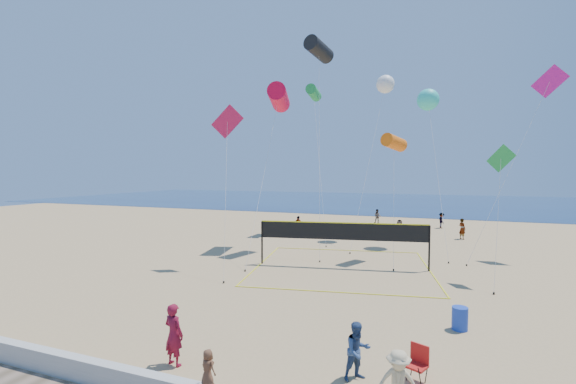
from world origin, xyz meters
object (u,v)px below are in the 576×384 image
(woman, at_px, (174,334))
(volleyball_net, at_px, (342,236))
(camp_chair, at_px, (418,361))
(trash_barrel, at_px, (460,318))

(woman, xyz_separation_m, volleyball_net, (1.93, 12.57, 0.90))
(woman, height_order, camp_chair, woman)
(camp_chair, relative_size, trash_barrel, 1.31)
(volleyball_net, bearing_deg, trash_barrel, -61.38)
(camp_chair, height_order, volleyball_net, volleyball_net)
(trash_barrel, bearing_deg, woman, -144.34)
(woman, relative_size, volleyball_net, 0.16)
(woman, xyz_separation_m, trash_barrel, (7.63, 5.47, -0.48))
(camp_chair, relative_size, volleyball_net, 0.09)
(camp_chair, xyz_separation_m, volleyball_net, (-4.48, 11.00, 1.25))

